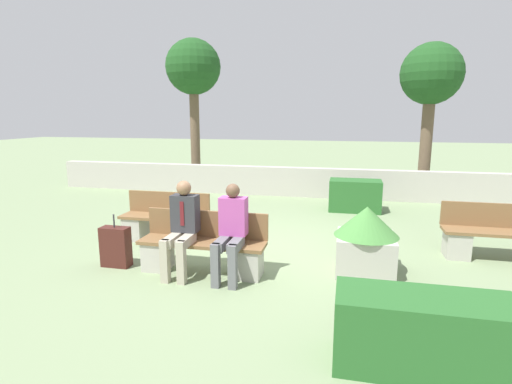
% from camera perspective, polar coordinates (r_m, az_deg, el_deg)
% --- Properties ---
extents(ground_plane, '(60.00, 60.00, 0.00)m').
position_cam_1_polar(ground_plane, '(6.99, 0.51, -8.10)').
color(ground_plane, gray).
extents(perimeter_wall, '(14.67, 0.30, 0.82)m').
position_cam_1_polar(perimeter_wall, '(11.39, 5.60, 1.46)').
color(perimeter_wall, '#B7B2A8').
rests_on(perimeter_wall, ground_plane).
extents(bench_front, '(1.87, 0.48, 0.88)m').
position_cam_1_polar(bench_front, '(5.96, -7.60, -8.12)').
color(bench_front, brown).
rests_on(bench_front, ground_plane).
extents(bench_left_side, '(1.98, 0.48, 0.88)m').
position_cam_1_polar(bench_left_side, '(7.52, 32.38, -5.70)').
color(bench_left_side, brown).
rests_on(bench_left_side, ground_plane).
extents(bench_right_side, '(1.60, 0.48, 0.88)m').
position_cam_1_polar(bench_right_side, '(7.51, -12.90, -4.37)').
color(bench_right_side, brown).
rests_on(bench_right_side, ground_plane).
extents(person_seated_man, '(0.38, 0.64, 1.36)m').
position_cam_1_polar(person_seated_man, '(5.81, -10.53, -4.45)').
color(person_seated_man, '#B2A893').
rests_on(person_seated_man, ground_plane).
extents(person_seated_woman, '(0.38, 0.64, 1.34)m').
position_cam_1_polar(person_seated_woman, '(5.57, -3.60, -5.09)').
color(person_seated_woman, slate).
rests_on(person_seated_woman, ground_plane).
extents(hedge_block_near_right, '(1.21, 0.66, 0.75)m').
position_cam_1_polar(hedge_block_near_right, '(9.87, 13.96, -0.49)').
color(hedge_block_near_right, '#286028').
rests_on(hedge_block_near_right, ground_plane).
extents(hedge_block_mid_left, '(1.56, 0.63, 0.70)m').
position_cam_1_polar(hedge_block_mid_left, '(4.09, 22.75, -18.14)').
color(hedge_block_mid_left, '#286028').
rests_on(hedge_block_mid_left, ground_plane).
extents(planter_corner_left, '(0.93, 0.93, 0.99)m').
position_cam_1_polar(planter_corner_left, '(6.05, 15.43, -6.32)').
color(planter_corner_left, '#B7B2A8').
rests_on(planter_corner_left, ground_plane).
extents(suitcase, '(0.44, 0.20, 0.82)m').
position_cam_1_polar(suitcase, '(6.49, -19.41, -7.39)').
color(suitcase, '#471E19').
rests_on(suitcase, ground_plane).
extents(tree_leftmost, '(1.80, 1.80, 4.73)m').
position_cam_1_polar(tree_leftmost, '(13.79, -8.95, 16.79)').
color(tree_leftmost, brown).
rests_on(tree_leftmost, ground_plane).
extents(tree_center_left, '(1.73, 1.73, 4.30)m').
position_cam_1_polar(tree_center_left, '(12.78, 23.74, 14.69)').
color(tree_center_left, brown).
rests_on(tree_center_left, ground_plane).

